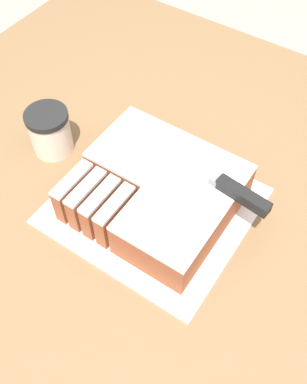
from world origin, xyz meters
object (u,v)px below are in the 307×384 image
cake (157,191)px  coffee_cup (50,131)px  knife (229,187)px  cake_board (154,206)px

cake → coffee_cup: size_ratio=2.87×
cake → coffee_cup: bearing=179.1°
coffee_cup → cake: bearing=-0.9°
cake → coffee_cup: 0.27m
knife → coffee_cup: knife is taller
knife → coffee_cup: bearing=12.5°
cake_board → coffee_cup: bearing=178.0°
cake → knife: (0.12, 0.04, 0.05)m
knife → coffee_cup: size_ratio=2.89×
knife → cake_board: bearing=28.4°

